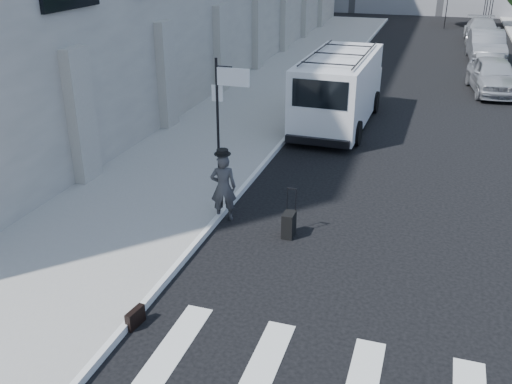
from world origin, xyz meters
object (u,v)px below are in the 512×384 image
Objects in this scene: parked_car_a at (493,75)px; parked_car_b at (486,46)px; briefcase at (135,318)px; cargo_van at (339,89)px; parked_car_c at (482,31)px; businessman at (223,187)px; suitcase at (289,224)px.

parked_car_b reaches higher than parked_car_a.
briefcase is 13.29m from cargo_van.
parked_car_a is (5.69, 6.65, -0.53)m from cargo_van.
briefcase is at bearing -94.20° from cargo_van.
cargo_van reaches higher than parked_car_b.
parked_car_c is at bearing 86.88° from briefcase.
businessman is 23.82m from parked_car_b.
parked_car_a is (5.15, 15.75, 0.47)m from suitcase.
parked_car_a is at bearing -93.04° from parked_car_b.
suitcase is 0.25× the size of parked_car_a.
briefcase is 0.38× the size of suitcase.
parked_car_c is at bearing 86.96° from parked_car_b.
cargo_van is 1.36× the size of parked_car_b.
businessman is 0.33× the size of parked_car_c.
parked_car_c reaches higher than suitcase.
briefcase is at bearing -113.04° from suitcase.
cargo_van is at bearing -138.11° from parked_car_a.
parked_car_a is 13.83m from parked_car_c.
cargo_van reaches higher than suitcase.
cargo_van reaches higher than briefcase.
briefcase is (0.00, -4.45, -0.68)m from businessman.
briefcase is 34.37m from parked_car_c.
businessman is at bearing -121.72° from parked_car_a.
briefcase is 0.06× the size of cargo_van.
suitcase is 30.02m from parked_car_c.
parked_car_c is at bearing 80.25° from suitcase.
briefcase is at bearing -107.25° from parked_car_b.
suitcase is (1.75, -0.36, -0.55)m from businessman.
businessman is at bearing 168.43° from suitcase.
suitcase is at bearing 75.30° from briefcase.
businessman is at bearing -96.85° from cargo_van.
parked_car_c is at bearing 82.44° from parked_car_a.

